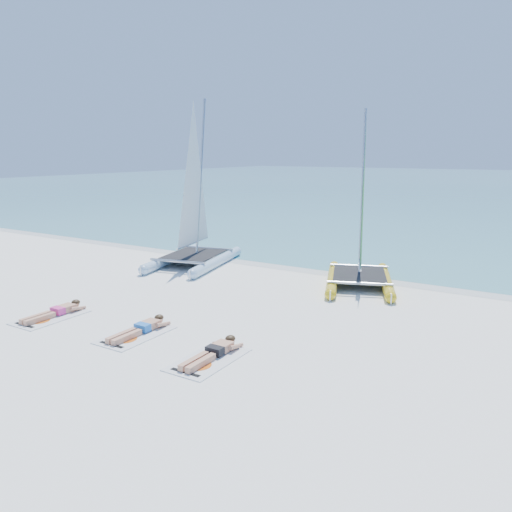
{
  "coord_description": "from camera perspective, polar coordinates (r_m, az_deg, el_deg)",
  "views": [
    {
      "loc": [
        8.25,
        -10.81,
        4.24
      ],
      "look_at": [
        0.92,
        1.2,
        1.29
      ],
      "focal_mm": 35.0,
      "sensor_mm": 36.0,
      "label": 1
    }
  ],
  "objects": [
    {
      "name": "sea",
      "position": [
        74.39,
        25.22,
        7.47
      ],
      "size": [
        140.0,
        115.0,
        0.01
      ],
      "primitive_type": "cube",
      "color": "#75C3C3",
      "rests_on": "ground"
    },
    {
      "name": "towel_b",
      "position": [
        12.22,
        -13.57,
        -8.75
      ],
      "size": [
        1.0,
        1.85,
        0.02
      ],
      "primitive_type": "cube",
      "color": "silver",
      "rests_on": "ground"
    },
    {
      "name": "sunbather_b",
      "position": [
        12.31,
        -12.96,
        -8.02
      ],
      "size": [
        0.37,
        1.73,
        0.26
      ],
      "color": "tan",
      "rests_on": "towel_b"
    },
    {
      "name": "ground",
      "position": [
        14.24,
        -5.69,
        -5.53
      ],
      "size": [
        140.0,
        140.0,
        0.0
      ],
      "primitive_type": "plane",
      "color": "white",
      "rests_on": "ground"
    },
    {
      "name": "sunbather_a",
      "position": [
        14.22,
        -21.83,
        -5.88
      ],
      "size": [
        0.37,
        1.73,
        0.26
      ],
      "color": "tan",
      "rests_on": "towel_a"
    },
    {
      "name": "towel_a",
      "position": [
        14.15,
        -22.42,
        -6.48
      ],
      "size": [
        1.0,
        1.85,
        0.02
      ],
      "primitive_type": "cube",
      "color": "silver",
      "rests_on": "ground"
    },
    {
      "name": "catamaran_yellow",
      "position": [
        16.61,
        11.91,
        3.25
      ],
      "size": [
        3.42,
        4.7,
        5.81
      ],
      "rotation": [
        0.0,
        0.0,
        0.37
      ],
      "color": "gold",
      "rests_on": "ground"
    },
    {
      "name": "catamaran_blue",
      "position": [
        19.01,
        -7.09,
        4.76
      ],
      "size": [
        3.23,
        5.1,
        6.44
      ],
      "rotation": [
        0.0,
        0.0,
        0.22
      ],
      "color": "#C1E8FD",
      "rests_on": "ground"
    },
    {
      "name": "wet_sand_strip",
      "position": [
        18.76,
        4.46,
        -1.24
      ],
      "size": [
        140.0,
        1.4,
        0.01
      ],
      "primitive_type": "cube",
      "color": "silver",
      "rests_on": "ground"
    },
    {
      "name": "towel_c",
      "position": [
        10.62,
        -5.46,
        -11.7
      ],
      "size": [
        1.0,
        1.85,
        0.02
      ],
      "primitive_type": "cube",
      "color": "silver",
      "rests_on": "ground"
    },
    {
      "name": "sunbather_c",
      "position": [
        10.71,
        -4.85,
        -10.82
      ],
      "size": [
        0.37,
        1.73,
        0.26
      ],
      "color": "tan",
      "rests_on": "towel_c"
    }
  ]
}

